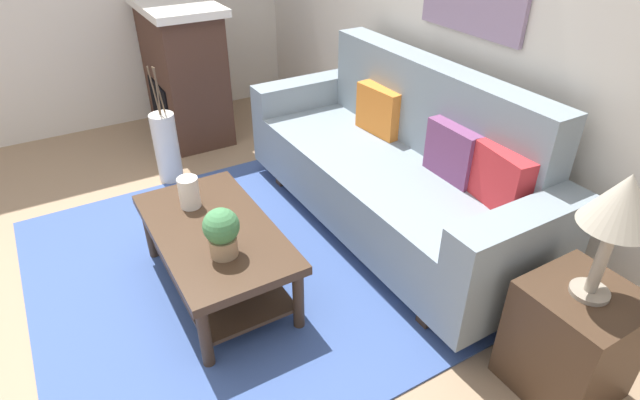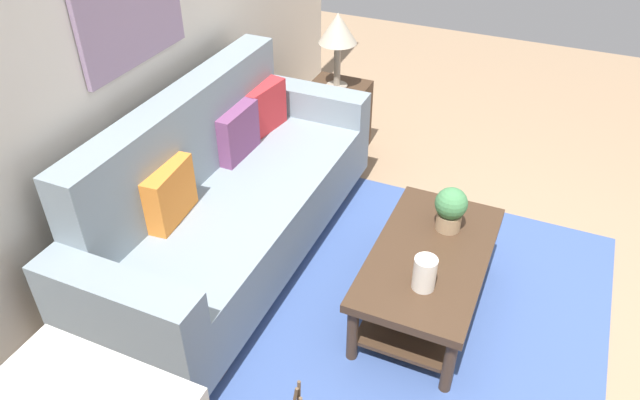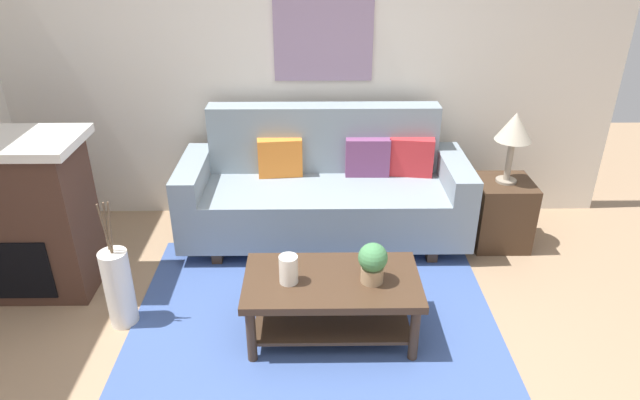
# 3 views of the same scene
# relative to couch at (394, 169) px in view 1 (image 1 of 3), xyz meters

# --- Properties ---
(ground_plane) EXTENTS (9.18, 9.18, 0.00)m
(ground_plane) POSITION_rel_couch_xyz_m (-0.08, -1.67, -0.43)
(ground_plane) COLOR #9E7F60
(wall_back) EXTENTS (5.18, 0.10, 2.70)m
(wall_back) POSITION_rel_couch_xyz_m (-0.08, 0.54, 0.92)
(wall_back) COLOR silver
(wall_back) RESTS_ON ground_plane
(area_rug) EXTENTS (2.43, 2.12, 0.01)m
(area_rug) POSITION_rel_couch_xyz_m (-0.08, -1.17, -0.43)
(area_rug) COLOR #3D5693
(area_rug) RESTS_ON ground_plane
(couch) EXTENTS (2.29, 0.84, 1.08)m
(couch) POSITION_rel_couch_xyz_m (0.00, 0.00, 0.00)
(couch) COLOR gray
(couch) RESTS_ON ground_plane
(throw_pillow_orange) EXTENTS (0.37, 0.15, 0.32)m
(throw_pillow_orange) POSITION_rel_couch_xyz_m (-0.36, 0.13, 0.25)
(throw_pillow_orange) COLOR orange
(throw_pillow_orange) RESTS_ON couch
(throw_pillow_plum) EXTENTS (0.36, 0.13, 0.32)m
(throw_pillow_plum) POSITION_rel_couch_xyz_m (0.36, 0.13, 0.25)
(throw_pillow_plum) COLOR #7A4270
(throw_pillow_plum) RESTS_ON couch
(throw_pillow_crimson) EXTENTS (0.37, 0.17, 0.32)m
(throw_pillow_crimson) POSITION_rel_couch_xyz_m (0.72, 0.13, 0.25)
(throw_pillow_crimson) COLOR red
(throw_pillow_crimson) RESTS_ON couch
(coffee_table) EXTENTS (1.10, 0.60, 0.43)m
(coffee_table) POSITION_rel_couch_xyz_m (0.03, -1.24, -0.12)
(coffee_table) COLOR #422D1E
(coffee_table) RESTS_ON ground_plane
(tabletop_vase) EXTENTS (0.12, 0.12, 0.18)m
(tabletop_vase) POSITION_rel_couch_xyz_m (-0.24, -1.27, 0.09)
(tabletop_vase) COLOR white
(tabletop_vase) RESTS_ON coffee_table
(potted_plant_tabletop) EXTENTS (0.18, 0.18, 0.26)m
(potted_plant_tabletop) POSITION_rel_couch_xyz_m (0.27, -1.27, 0.14)
(potted_plant_tabletop) COLOR tan
(potted_plant_tabletop) RESTS_ON coffee_table
(side_table) EXTENTS (0.44, 0.44, 0.56)m
(side_table) POSITION_rel_couch_xyz_m (1.44, -0.11, -0.15)
(side_table) COLOR #422D1E
(side_table) RESTS_ON ground_plane
(table_lamp) EXTENTS (0.28, 0.28, 0.57)m
(table_lamp) POSITION_rel_couch_xyz_m (1.44, -0.11, 0.56)
(table_lamp) COLOR gray
(table_lamp) RESTS_ON side_table
(fireplace) EXTENTS (1.02, 0.58, 1.16)m
(fireplace) POSITION_rel_couch_xyz_m (-2.12, -0.68, 0.16)
(fireplace) COLOR #472D23
(fireplace) RESTS_ON ground_plane
(floor_vase) EXTENTS (0.18, 0.18, 0.55)m
(floor_vase) POSITION_rel_couch_xyz_m (-1.36, -1.11, -0.16)
(floor_vase) COLOR white
(floor_vase) RESTS_ON ground_plane
(floor_vase_branch_a) EXTENTS (0.04, 0.01, 0.36)m
(floor_vase_branch_a) POSITION_rel_couch_xyz_m (-1.34, -1.11, 0.30)
(floor_vase_branch_a) COLOR brown
(floor_vase_branch_a) RESTS_ON floor_vase
(floor_vase_branch_b) EXTENTS (0.05, 0.05, 0.36)m
(floor_vase_branch_b) POSITION_rel_couch_xyz_m (-1.37, -1.09, 0.30)
(floor_vase_branch_b) COLOR brown
(floor_vase_branch_b) RESTS_ON floor_vase
(floor_vase_branch_c) EXTENTS (0.03, 0.04, 0.36)m
(floor_vase_branch_c) POSITION_rel_couch_xyz_m (-1.37, -1.13, 0.30)
(floor_vase_branch_c) COLOR brown
(floor_vase_branch_c) RESTS_ON floor_vase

